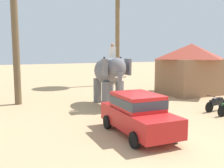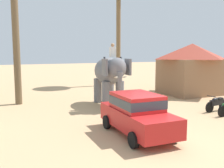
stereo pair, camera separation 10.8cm
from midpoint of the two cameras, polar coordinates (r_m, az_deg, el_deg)
The scene contains 5 objects.
ground_plane at distance 10.42m, azimuth 10.53°, elevation -12.09°, with size 120.00×120.00×0.00m, color tan.
car_sedan_foreground at distance 10.74m, azimuth 5.84°, elevation -6.25°, with size 1.93×4.12×1.70m.
elephant_with_mahout at distance 16.29m, azimuth -0.37°, elevation 2.22°, with size 1.86×3.94×3.88m.
motorcycle_end_of_row at distance 15.99m, azimuth 22.17°, elevation -3.95°, with size 1.79×0.55×0.94m.
roadside_hut at distance 21.59m, azimuth 17.24°, elevation 3.51°, with size 5.05×4.26×4.00m.
Camera 2 is at (-5.55, -8.11, 3.45)m, focal length 41.59 mm.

